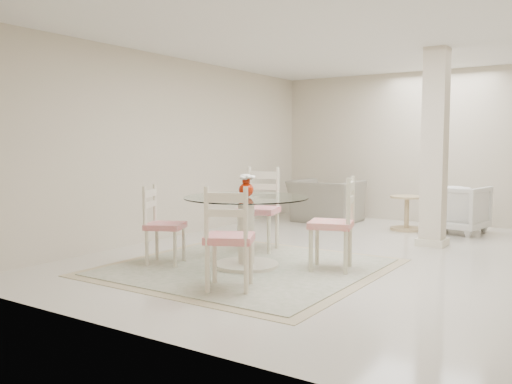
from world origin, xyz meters
The scene contains 13 objects.
ground centered at (0.00, 0.00, 0.00)m, with size 7.00×7.00×0.00m, color beige.
room_shell centered at (0.00, 0.00, 1.86)m, with size 6.02×7.02×2.71m.
column centered at (0.50, 1.30, 1.35)m, with size 0.30×0.30×2.70m, color beige.
area_rug centered at (-0.88, -1.25, 0.01)m, with size 2.88×2.88×0.02m.
dining_table centered at (-0.88, -1.25, 0.41)m, with size 1.40×1.40×0.81m.
red_vase centered at (-0.88, -1.25, 0.94)m, with size 0.20×0.18×0.26m.
dining_chair_east centered at (0.05, -0.83, 0.61)m, with size 0.57×0.57×1.15m.
dining_chair_north centered at (-1.30, -0.31, 0.64)m, with size 0.60×0.60×1.21m.
dining_chair_west centered at (-1.80, -1.68, 0.54)m, with size 0.54×0.54×1.02m.
dining_chair_south centered at (-0.45, -2.18, 0.59)m, with size 0.60×0.60×1.12m.
recliner_taupe centered at (-1.77, 2.60, 0.38)m, with size 1.16×1.01×0.75m, color gray.
armchair_white centered at (0.51, 2.66, 0.38)m, with size 0.82×0.84×0.76m, color white.
side_table centered at (-0.23, 2.44, 0.26)m, with size 0.54×0.54×0.56m.
Camera 1 is at (2.55, -6.25, 1.39)m, focal length 38.00 mm.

